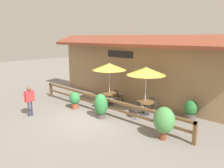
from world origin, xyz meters
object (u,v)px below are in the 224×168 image
Objects in this scene: patio_umbrella_near at (109,67)px; potted_plant_tall_tropical at (101,106)px; potted_plant_entrance_palm at (191,110)px; chair_middle_streetside at (136,109)px; potted_plant_broad_leaf at (164,121)px; potted_plant_corner_fern at (75,99)px; chair_near_streetside at (100,99)px; patio_umbrella_middle at (146,71)px; chair_near_wallside at (118,95)px; chair_middle_wallside at (153,103)px; dining_table_near at (109,95)px; dining_table_middle at (145,104)px; pedestrian at (29,97)px.

potted_plant_tall_tropical is at bearing -56.67° from patio_umbrella_near.
patio_umbrella_near is 2.53× the size of potted_plant_entrance_palm.
potted_plant_tall_tropical reaches higher than chair_middle_streetside.
potted_plant_broad_leaf is at bearing -86.76° from potted_plant_entrance_palm.
potted_plant_corner_fern is 5.77m from potted_plant_broad_leaf.
patio_umbrella_middle reaches higher than chair_near_streetside.
patio_umbrella_middle is at bearing 56.89° from potted_plant_tall_tropical.
potted_plant_corner_fern is (-0.81, -1.24, 0.11)m from chair_near_streetside.
patio_umbrella_middle is 1.88× the size of potted_plant_broad_leaf.
chair_near_wallside is 2.88m from potted_plant_corner_fern.
potted_plant_tall_tropical is at bearing -123.11° from patio_umbrella_middle.
chair_near_streetside is 3.12m from chair_middle_wallside.
dining_table_near is 2.61m from dining_table_middle.
potted_plant_broad_leaf is at bearing 124.86° from chair_middle_wallside.
pedestrian is (-4.20, -3.67, 0.56)m from chair_middle_streetside.
dining_table_middle is (2.61, 0.05, 0.00)m from dining_table_near.
chair_near_streetside is 5.11m from potted_plant_broad_leaf.
potted_plant_corner_fern is 0.98× the size of potted_plant_entrance_palm.
potted_plant_entrance_palm is 8.31m from pedestrian.
patio_umbrella_middle reaches higher than potted_plant_corner_fern.
chair_near_streetside is 0.81× the size of potted_plant_entrance_palm.
chair_near_wallside is 3.01m from potted_plant_tall_tropical.
patio_umbrella_near is at bearing 11.03° from chair_middle_wallside.
chair_middle_wallside is (2.66, 0.76, -1.90)m from patio_umbrella_near.
dining_table_middle is 0.62× the size of pedestrian.
pedestrian is (-1.62, -4.34, 0.44)m from dining_table_near.
dining_table_middle is 0.76× the size of potted_plant_tall_tropical.
pedestrian is at bearing -130.30° from chair_middle_streetside.
potted_plant_corner_fern is at bearing -179.59° from potted_plant_tall_tropical.
potted_plant_entrance_palm reaches higher than dining_table_near.
dining_table_near is 4.65m from pedestrian.
pedestrian is at bearing -133.98° from patio_umbrella_middle.
chair_middle_streetside is 0.52× the size of pedestrian.
patio_umbrella_near is at bearing 123.33° from potted_plant_tall_tropical.
dining_table_near is (0.00, -0.00, -1.78)m from patio_umbrella_near.
dining_table_near is 5.26m from potted_plant_broad_leaf.
chair_near_wallside is 2.63m from chair_middle_wallside.
patio_umbrella_near is 2.90m from potted_plant_tall_tropical.
potted_plant_broad_leaf is at bearing -19.76° from chair_middle_streetside.
patio_umbrella_middle reaches higher than potted_plant_tall_tropical.
chair_middle_streetside is (2.58, -0.67, -1.90)m from patio_umbrella_near.
potted_plant_corner_fern reaches higher than dining_table_middle.
chair_near_wallside is 2.68m from dining_table_middle.
potted_plant_broad_leaf reaches higher than chair_near_wallside.
patio_umbrella_middle is at bearing 1.06° from dining_table_near.
chair_middle_streetside is at bearing 81.95° from chair_middle_wallside.
patio_umbrella_near is at bearing -178.94° from dining_table_middle.
potted_plant_entrance_palm is (4.73, 1.01, -0.06)m from dining_table_near.
patio_umbrella_near is 3.11× the size of chair_near_streetside.
chair_near_wallside is at bearing 164.89° from dining_table_middle.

